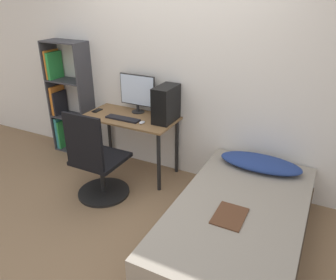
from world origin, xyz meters
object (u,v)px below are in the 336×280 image
(monitor, at_px, (137,92))
(keyboard, at_px, (123,119))
(bookshelf, at_px, (66,100))
(bed, at_px, (238,226))
(office_chair, at_px, (97,166))
(pc_tower, at_px, (166,104))

(monitor, xyz_separation_m, keyboard, (-0.03, -0.29, -0.24))
(bookshelf, xyz_separation_m, bed, (2.66, -0.83, -0.51))
(bed, bearing_deg, keyboard, 159.48)
(bookshelf, height_order, keyboard, bookshelf)
(bookshelf, xyz_separation_m, office_chair, (1.10, -0.78, -0.34))
(keyboard, xyz_separation_m, pc_tower, (0.46, 0.19, 0.19))
(bed, height_order, monitor, monitor)
(keyboard, bearing_deg, pc_tower, 22.22)
(bookshelf, height_order, bed, bookshelf)
(bookshelf, height_order, pc_tower, bookshelf)
(bookshelf, height_order, monitor, bookshelf)
(monitor, xyz_separation_m, pc_tower, (0.44, -0.10, -0.05))
(office_chair, xyz_separation_m, pc_tower, (0.45, 0.72, 0.55))
(bed, xyz_separation_m, keyboard, (-1.57, 0.59, 0.52))
(bed, bearing_deg, bookshelf, 162.60)
(office_chair, distance_m, keyboard, 0.64)
(bed, bearing_deg, office_chair, 178.02)
(office_chair, height_order, keyboard, office_chair)
(bed, distance_m, pc_tower, 1.53)
(monitor, relative_size, keyboard, 1.13)
(keyboard, height_order, pc_tower, pc_tower)
(office_chair, bearing_deg, bed, -1.98)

